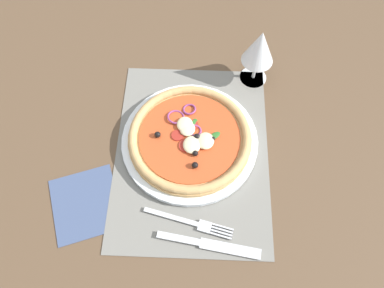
{
  "coord_description": "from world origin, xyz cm",
  "views": [
    {
      "loc": [
        36.63,
        1.42,
        72.7
      ],
      "look_at": [
        -0.67,
        0.0,
        2.66
      ],
      "focal_mm": 35.31,
      "sensor_mm": 36.0,
      "label": 1
    }
  ],
  "objects_px": {
    "plate": "(190,141)",
    "wine_glass": "(259,49)",
    "fork": "(193,223)",
    "napkin": "(85,204)",
    "pizza": "(190,137)",
    "knife": "(210,245)"
  },
  "relations": [
    {
      "from": "plate",
      "to": "wine_glass",
      "type": "xyz_separation_m",
      "value": [
        -0.19,
        0.14,
        0.09
      ]
    },
    {
      "from": "wine_glass",
      "to": "fork",
      "type": "bearing_deg",
      "value": -19.76
    },
    {
      "from": "fork",
      "to": "wine_glass",
      "type": "xyz_separation_m",
      "value": [
        -0.36,
        0.13,
        0.09
      ]
    },
    {
      "from": "wine_glass",
      "to": "plate",
      "type": "bearing_deg",
      "value": -37.92
    },
    {
      "from": "plate",
      "to": "fork",
      "type": "distance_m",
      "value": 0.18
    },
    {
      "from": "fork",
      "to": "napkin",
      "type": "height_order",
      "value": "fork"
    },
    {
      "from": "plate",
      "to": "pizza",
      "type": "bearing_deg",
      "value": 152.79
    },
    {
      "from": "plate",
      "to": "pizza",
      "type": "height_order",
      "value": "pizza"
    },
    {
      "from": "pizza",
      "to": "napkin",
      "type": "distance_m",
      "value": 0.25
    },
    {
      "from": "pizza",
      "to": "fork",
      "type": "height_order",
      "value": "pizza"
    },
    {
      "from": "plate",
      "to": "knife",
      "type": "height_order",
      "value": "plate"
    },
    {
      "from": "fork",
      "to": "napkin",
      "type": "distance_m",
      "value": 0.22
    },
    {
      "from": "plate",
      "to": "napkin",
      "type": "distance_m",
      "value": 0.25
    },
    {
      "from": "pizza",
      "to": "wine_glass",
      "type": "distance_m",
      "value": 0.25
    },
    {
      "from": "wine_glass",
      "to": "napkin",
      "type": "distance_m",
      "value": 0.49
    },
    {
      "from": "plate",
      "to": "wine_glass",
      "type": "relative_size",
      "value": 1.97
    },
    {
      "from": "napkin",
      "to": "wine_glass",
      "type": "bearing_deg",
      "value": 133.55
    },
    {
      "from": "napkin",
      "to": "fork",
      "type": "bearing_deg",
      "value": 81.42
    },
    {
      "from": "pizza",
      "to": "wine_glass",
      "type": "height_order",
      "value": "wine_glass"
    },
    {
      "from": "wine_glass",
      "to": "napkin",
      "type": "bearing_deg",
      "value": -46.45
    },
    {
      "from": "knife",
      "to": "napkin",
      "type": "bearing_deg",
      "value": 172.57
    },
    {
      "from": "knife",
      "to": "wine_glass",
      "type": "bearing_deg",
      "value": 85.26
    }
  ]
}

